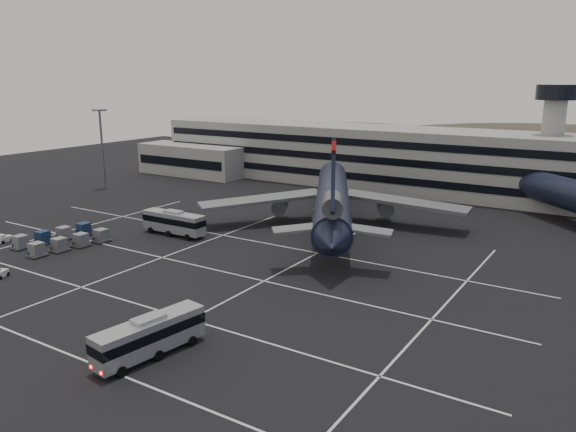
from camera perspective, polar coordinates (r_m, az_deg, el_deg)
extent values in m
plane|color=black|center=(76.86, -11.58, -5.70)|extent=(260.00, 260.00, 0.00)
cube|color=silver|center=(64.17, -25.49, -10.87)|extent=(90.00, 0.25, 0.01)
cube|color=silver|center=(70.52, -17.23, -7.87)|extent=(90.00, 0.25, 0.01)
cube|color=silver|center=(79.60, -9.59, -4.91)|extent=(90.00, 0.25, 0.01)
cube|color=silver|center=(89.95, -3.65, -2.52)|extent=(90.00, 0.25, 0.01)
cube|color=silver|center=(102.55, -21.44, -1.42)|extent=(0.25, 55.00, 0.01)
cube|color=silver|center=(84.91, -11.72, -3.80)|extent=(0.25, 55.00, 0.01)
cube|color=silver|center=(74.07, -1.55, -6.16)|extent=(0.25, 55.00, 0.01)
cube|color=silver|center=(65.26, 14.94, -9.52)|extent=(0.25, 55.00, 0.01)
cube|color=gray|center=(135.00, 9.94, 5.88)|extent=(120.00, 18.00, 14.00)
cube|color=black|center=(127.31, 8.30, 3.86)|extent=(118.00, 0.20, 1.60)
cube|color=black|center=(126.69, 8.36, 5.65)|extent=(118.00, 0.20, 1.60)
cube|color=black|center=(126.21, 8.42, 7.31)|extent=(118.00, 0.20, 1.60)
cube|color=gray|center=(152.01, -9.70, 5.63)|extent=(30.00, 10.00, 8.00)
cylinder|color=gray|center=(127.49, 25.12, 6.12)|extent=(4.40, 4.40, 22.00)
cylinder|color=black|center=(126.70, 25.66, 11.27)|extent=(8.00, 8.00, 3.00)
ellipsoid|color=#38332B|center=(250.45, 5.74, 5.62)|extent=(196.00, 140.00, 32.00)
ellipsoid|color=#38332B|center=(226.03, 26.56, 2.54)|extent=(252.00, 180.00, 44.00)
cylinder|color=slate|center=(137.82, -18.33, 6.38)|extent=(0.50, 0.50, 18.00)
cube|color=slate|center=(137.03, -18.63, 10.15)|extent=(2.40, 2.40, 0.35)
cylinder|color=black|center=(96.42, 4.53, 1.77)|extent=(27.35, 45.07, 5.60)
cone|color=black|center=(122.15, 4.56, 4.35)|extent=(7.05, 6.59, 5.60)
cone|color=black|center=(70.73, 4.49, -2.75)|extent=(6.79, 6.77, 5.04)
cube|color=black|center=(72.41, 4.60, 3.67)|extent=(4.86, 8.61, 10.97)
cube|color=#A91816|center=(70.30, 4.67, 6.82)|extent=(1.99, 3.11, 2.24)
cylinder|color=#595B60|center=(73.56, 4.56, 1.21)|extent=(5.19, 6.57, 2.70)
cube|color=slate|center=(75.00, 1.29, -1.26)|extent=(7.81, 7.26, 0.87)
cube|color=slate|center=(75.02, 7.71, -1.38)|extent=(8.09, 5.12, 0.87)
cube|color=slate|center=(99.31, -2.70, 1.68)|extent=(18.40, 20.36, 1.75)
cylinder|color=#595B60|center=(102.26, -0.82, 1.08)|extent=(4.95, 6.12, 2.70)
cube|color=slate|center=(99.35, 11.76, 1.41)|extent=(22.45, 7.70, 1.75)
cylinder|color=#595B60|center=(102.30, 9.84, 0.88)|extent=(4.95, 6.12, 2.70)
cylinder|color=slate|center=(112.06, 4.52, 1.92)|extent=(0.44, 0.44, 3.00)
cylinder|color=black|center=(112.42, 4.51, 1.10)|extent=(0.96, 1.21, 1.10)
cylinder|color=slate|center=(95.20, 2.57, -0.21)|extent=(0.44, 0.44, 3.00)
cylinder|color=black|center=(95.61, 2.56, -1.17)|extent=(0.96, 1.21, 1.10)
cylinder|color=slate|center=(95.21, 6.42, -0.29)|extent=(0.44, 0.44, 3.00)
cylinder|color=black|center=(95.63, 6.40, -1.24)|extent=(0.96, 1.21, 1.10)
cone|color=black|center=(126.59, 21.21, 3.79)|extent=(7.14, 7.15, 5.60)
cube|color=#95989C|center=(54.85, -13.87, -11.71)|extent=(4.24, 11.49, 3.06)
cube|color=black|center=(54.69, -13.90, -11.36)|extent=(4.31, 11.56, 0.97)
cube|color=#95989C|center=(54.14, -13.98, -10.07)|extent=(2.08, 3.28, 0.36)
cylinder|color=black|center=(54.69, -18.03, -13.96)|extent=(0.47, 1.02, 0.98)
cylinder|color=black|center=(52.73, -16.54, -14.95)|extent=(0.47, 1.02, 0.98)
cylinder|color=black|center=(56.50, -14.55, -12.76)|extent=(0.47, 1.02, 0.98)
cylinder|color=black|center=(54.61, -12.98, -13.65)|extent=(0.47, 1.02, 0.98)
cylinder|color=black|center=(58.53, -11.32, -11.60)|extent=(0.47, 1.02, 0.98)
cylinder|color=black|center=(56.70, -9.70, -12.40)|extent=(0.47, 1.02, 0.98)
cube|color=#FF0C05|center=(53.42, -19.41, -14.27)|extent=(0.26, 0.12, 0.22)
cube|color=#FF0C05|center=(52.14, -18.48, -14.92)|extent=(0.26, 0.12, 0.22)
cube|color=#95989C|center=(94.50, -11.52, -0.62)|extent=(11.61, 2.71, 3.16)
cube|color=black|center=(94.41, -11.53, -0.39)|extent=(11.67, 2.77, 1.00)
cube|color=#95989C|center=(94.08, -11.57, 0.43)|extent=(3.17, 1.71, 0.37)
cylinder|color=black|center=(91.32, -10.17, -2.14)|extent=(1.01, 0.34, 1.01)
cylinder|color=black|center=(93.21, -9.09, -1.76)|extent=(1.01, 0.34, 1.01)
cylinder|color=black|center=(94.01, -12.02, -1.76)|extent=(1.01, 0.34, 1.01)
cylinder|color=black|center=(95.85, -10.93, -1.41)|extent=(1.01, 0.34, 1.01)
cylinder|color=black|center=(96.80, -13.75, -1.41)|extent=(1.01, 0.34, 1.01)
cylinder|color=black|center=(98.58, -12.67, -1.07)|extent=(1.01, 0.34, 1.01)
cube|color=beige|center=(99.50, -26.82, -2.11)|extent=(1.30, 2.19, 0.86)
cube|color=beige|center=(99.10, -27.08, -1.85)|extent=(1.11, 0.94, 0.48)
cylinder|color=black|center=(98.73, -26.99, -2.40)|extent=(0.25, 0.55, 0.54)
cylinder|color=black|center=(100.41, -26.63, -2.10)|extent=(0.25, 0.55, 0.54)
cylinder|color=black|center=(99.56, -26.28, -2.19)|extent=(0.25, 0.55, 0.54)
cube|color=beige|center=(82.57, -27.19, -5.24)|extent=(1.78, 2.30, 0.83)
cylinder|color=black|center=(81.80, -27.20, -5.61)|extent=(0.38, 0.56, 0.52)
cylinder|color=black|center=(83.50, -27.14, -5.22)|extent=(0.38, 0.56, 0.52)
cylinder|color=black|center=(82.89, -26.58, -5.29)|extent=(0.38, 0.56, 0.52)
cube|color=#2D2D30|center=(94.80, -25.48, -2.92)|extent=(2.58, 2.85, 0.20)
cylinder|color=black|center=(94.82, -25.47, -2.96)|extent=(0.11, 0.23, 0.23)
cube|color=gray|center=(94.54, -25.54, -2.33)|extent=(2.06, 2.06, 1.82)
cube|color=#2D2D30|center=(89.71, -24.12, -3.68)|extent=(2.58, 2.85, 0.20)
cylinder|color=black|center=(89.73, -24.11, -3.72)|extent=(0.11, 0.23, 0.23)
cube|color=gray|center=(89.43, -24.18, -3.06)|extent=(2.06, 2.06, 1.82)
cube|color=#2D2D30|center=(96.00, -23.60, -2.52)|extent=(2.58, 2.85, 0.20)
cylinder|color=black|center=(96.02, -23.60, -2.56)|extent=(0.11, 0.23, 0.23)
cube|color=navy|center=(95.74, -23.66, -1.94)|extent=(2.06, 2.06, 1.82)
cube|color=#2D2D30|center=(90.98, -22.16, -3.25)|extent=(2.58, 2.85, 0.20)
cylinder|color=black|center=(91.00, -22.15, -3.29)|extent=(0.11, 0.23, 0.23)
cube|color=gray|center=(90.70, -22.21, -2.64)|extent=(2.06, 2.06, 1.82)
cube|color=#2D2D30|center=(97.31, -21.78, -2.14)|extent=(2.58, 2.85, 0.20)
cylinder|color=black|center=(97.33, -21.77, -2.17)|extent=(0.11, 0.23, 0.23)
cube|color=gray|center=(97.05, -21.83, -1.56)|extent=(2.06, 2.06, 1.82)
cube|color=#2D2D30|center=(92.36, -20.25, -2.83)|extent=(2.58, 2.85, 0.20)
cylinder|color=black|center=(92.37, -20.25, -2.87)|extent=(0.11, 0.23, 0.23)
cube|color=gray|center=(92.08, -20.30, -2.23)|extent=(2.06, 2.06, 1.82)
cube|color=#2D2D30|center=(98.71, -20.00, -1.76)|extent=(2.58, 2.85, 0.20)
cylinder|color=black|center=(98.73, -20.00, -1.79)|extent=(0.11, 0.23, 0.23)
cube|color=navy|center=(98.46, -20.05, -1.19)|extent=(2.06, 2.06, 1.82)
cube|color=#2D2D30|center=(93.84, -18.41, -2.42)|extent=(2.58, 2.85, 0.20)
cylinder|color=black|center=(93.85, -18.40, -2.46)|extent=(0.11, 0.23, 0.23)
cube|color=gray|center=(93.57, -18.46, -1.82)|extent=(2.06, 2.06, 1.82)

